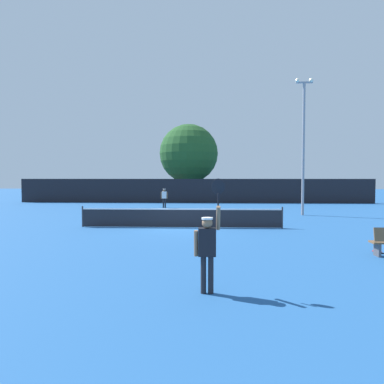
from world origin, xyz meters
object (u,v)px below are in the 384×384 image
(player_receiving, at_px, (164,196))
(parked_car_near, at_px, (126,192))
(player_serving, at_px, (208,243))
(light_pole, at_px, (303,139))
(tennis_ball, at_px, (199,218))
(spare_racket, at_px, (377,251))
(large_tree, at_px, (189,154))
(parked_car_mid, at_px, (173,193))
(parked_car_far, at_px, (215,192))

(player_receiving, relative_size, parked_car_near, 0.38)
(player_receiving, bearing_deg, player_serving, 99.83)
(player_serving, relative_size, light_pole, 0.27)
(tennis_ball, bearing_deg, spare_racket, -55.10)
(large_tree, xyz_separation_m, parked_car_mid, (-1.82, -0.13, -4.54))
(parked_car_near, xyz_separation_m, parked_car_mid, (5.68, -0.78, 0.00))
(parked_car_near, bearing_deg, player_receiving, -62.34)
(tennis_ball, height_order, parked_car_mid, parked_car_mid)
(parked_car_mid, relative_size, parked_car_far, 1.03)
(large_tree, distance_m, parked_car_mid, 4.89)
(parked_car_near, bearing_deg, light_pole, -45.99)
(large_tree, relative_size, parked_car_near, 2.06)
(player_serving, bearing_deg, spare_racket, 37.15)
(light_pole, relative_size, large_tree, 1.04)
(spare_racket, xyz_separation_m, large_tree, (-7.94, 27.81, 5.30))
(large_tree, distance_m, parked_car_near, 8.79)
(tennis_ball, bearing_deg, large_tree, 95.00)
(large_tree, bearing_deg, light_pole, -62.37)
(parked_car_mid, bearing_deg, spare_racket, -77.33)
(spare_racket, distance_m, parked_car_mid, 29.35)
(parked_car_far, bearing_deg, spare_racket, -78.72)
(spare_racket, relative_size, parked_car_far, 0.12)
(light_pole, distance_m, parked_car_far, 19.02)
(player_receiving, bearing_deg, parked_car_mid, -87.94)
(parked_car_mid, bearing_deg, parked_car_far, 9.31)
(light_pole, bearing_deg, large_tree, 117.63)
(tennis_ball, bearing_deg, parked_car_near, 115.20)
(player_serving, relative_size, player_receiving, 1.58)
(tennis_ball, distance_m, light_pole, 8.93)
(light_pole, height_order, parked_car_mid, light_pole)
(parked_car_far, bearing_deg, player_serving, -89.70)
(parked_car_mid, distance_m, parked_car_far, 5.14)
(spare_racket, height_order, light_pole, light_pole)
(spare_racket, height_order, parked_car_mid, parked_car_mid)
(large_tree, bearing_deg, spare_racket, -74.07)
(player_serving, xyz_separation_m, light_pole, (6.39, 15.76, 4.03))
(parked_car_mid, bearing_deg, parked_car_near, 165.40)
(large_tree, bearing_deg, tennis_ball, -85.00)
(player_receiving, bearing_deg, spare_racket, 119.54)
(spare_racket, bearing_deg, parked_car_mid, 109.42)
(player_receiving, height_order, parked_car_far, parked_car_far)
(player_receiving, xyz_separation_m, parked_car_mid, (-0.40, 11.17, -0.19))
(player_serving, xyz_separation_m, parked_car_mid, (-4.02, 32.03, -0.32))
(parked_car_near, bearing_deg, player_serving, -72.86)
(player_receiving, height_order, tennis_ball, player_receiving)
(player_serving, height_order, player_receiving, player_serving)
(light_pole, relative_size, parked_car_near, 2.16)
(player_serving, distance_m, large_tree, 32.51)
(light_pole, distance_m, parked_car_near, 23.84)
(tennis_ball, distance_m, parked_car_near, 21.50)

